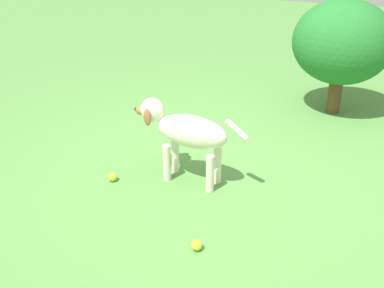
# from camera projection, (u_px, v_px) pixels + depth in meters

# --- Properties ---
(ground) EXTENTS (14.00, 14.00, 0.00)m
(ground) POSITION_uv_depth(u_px,v_px,m) (212.00, 170.00, 3.51)
(ground) COLOR #548C42
(dog) EXTENTS (0.86, 0.27, 0.59)m
(dog) POSITION_uv_depth(u_px,v_px,m) (185.00, 132.00, 3.21)
(dog) COLOR silver
(dog) RESTS_ON ground
(tennis_ball_0) EXTENTS (0.07, 0.07, 0.07)m
(tennis_ball_0) POSITION_uv_depth(u_px,v_px,m) (112.00, 177.00, 3.35)
(tennis_ball_0) COLOR #C4D833
(tennis_ball_0) RESTS_ON ground
(tennis_ball_1) EXTENTS (0.07, 0.07, 0.07)m
(tennis_ball_1) POSITION_uv_depth(u_px,v_px,m) (197.00, 245.00, 2.68)
(tennis_ball_1) COLOR #C8D32D
(tennis_ball_1) RESTS_ON ground
(shrub_near) EXTENTS (0.90, 0.81, 1.06)m
(shrub_near) POSITION_uv_depth(u_px,v_px,m) (342.00, 43.00, 4.17)
(shrub_near) COLOR brown
(shrub_near) RESTS_ON ground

